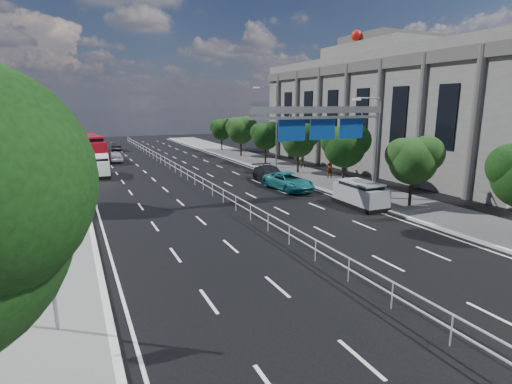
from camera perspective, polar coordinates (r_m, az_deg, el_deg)
ground at (r=17.41m, az=11.37°, el=-11.43°), size 160.00×160.00×0.00m
sidewalk_near at (r=14.60m, az=-30.53°, el=-17.63°), size 5.00×140.00×0.14m
sidewalk_far at (r=25.60m, az=32.77°, el=-5.24°), size 5.00×140.00×0.14m
kerb_near at (r=14.49m, az=-20.25°, el=-16.83°), size 0.25×140.00×0.15m
kerb_far at (r=23.58m, az=29.46°, el=-6.24°), size 0.25×140.00×0.15m
median_fence at (r=37.08m, az=-9.48°, el=2.26°), size 0.05×85.00×1.02m
toilet_sign at (r=13.42m, az=-29.56°, el=-6.70°), size 1.62×0.18×4.34m
overhead_gantry at (r=28.07m, az=10.93°, el=9.43°), size 10.24×0.38×7.45m
streetlight_far at (r=43.67m, az=2.60°, el=10.12°), size 2.78×2.40×9.00m
civic_hall at (r=48.14m, az=19.30°, el=10.93°), size 14.40×36.00×14.35m
near_tree_back at (r=30.88m, az=-29.33°, el=6.48°), size 4.84×4.51×6.69m
far_tree_c at (r=28.91m, az=21.64°, el=4.52°), size 3.52×3.28×4.94m
far_tree_d at (r=34.44m, az=12.63°, el=6.67°), size 3.85×3.59×5.34m
far_tree_e at (r=40.63m, az=6.15°, el=7.55°), size 3.63×3.38×5.13m
far_tree_f at (r=47.21m, az=1.42°, el=8.21°), size 3.52×3.28×5.02m
far_tree_g at (r=54.00m, az=-2.14°, el=9.02°), size 3.96×3.69×5.45m
far_tree_h at (r=60.99m, az=-4.91°, el=9.06°), size 3.41×3.18×4.91m
white_minivan at (r=42.33m, az=-21.55°, el=3.47°), size 2.34×4.82×2.04m
red_bus at (r=55.16m, az=-22.70°, el=5.95°), size 3.60×10.77×3.16m
near_car_silver at (r=52.39m, az=-19.53°, el=4.84°), size 1.77×4.08×1.37m
near_car_dark at (r=64.93m, az=-19.29°, el=6.18°), size 1.86×4.19×1.34m
silver_minivan at (r=28.57m, az=14.68°, el=-0.33°), size 1.87×4.23×1.74m
parked_car_teal at (r=33.18m, az=4.66°, el=1.53°), size 2.79×5.30×1.42m
parked_car_dark at (r=36.12m, az=2.01°, el=2.51°), size 2.64×5.32×1.49m
pedestrian_a at (r=38.41m, az=10.46°, el=3.32°), size 0.67×0.47×1.76m
pedestrian_b at (r=44.49m, az=6.55°, el=4.56°), size 0.91×0.79×1.58m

